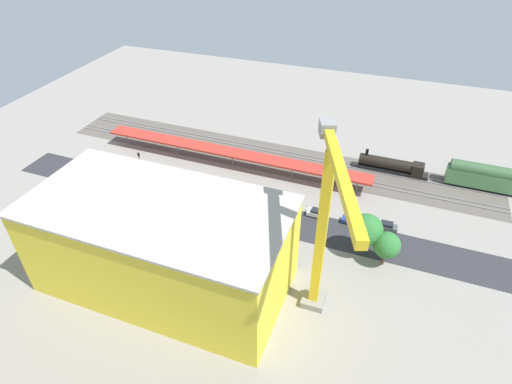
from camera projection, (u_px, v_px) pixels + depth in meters
The scene contains 22 objects.
ground_plane at pixel (240, 204), 89.91m from camera, with size 174.64×174.64×0.00m, color gray.
rail_bed at pixel (270, 157), 105.63m from camera, with size 109.15×13.99×0.01m, color #5B544C.
street_asphalt at pixel (237, 210), 88.35m from camera, with size 109.15×9.00×0.01m, color #2D2D33.
track_rails at pixel (270, 156), 105.52m from camera, with size 109.13×10.13×0.12m.
platform_canopy_near at pixel (232, 153), 99.91m from camera, with size 66.83×5.72×4.08m.
locomotive at pixel (394, 166), 98.89m from camera, with size 16.10×3.02×4.97m.
passenger_coach at pixel (494, 178), 92.37m from camera, with size 19.50×3.56×6.07m.
parked_car_0 at pixel (386, 227), 82.78m from camera, with size 4.20×1.79×1.80m.
parked_car_1 at pixel (353, 221), 84.43m from camera, with size 4.55×1.88×1.60m.
parked_car_2 at pixel (317, 213), 86.23m from camera, with size 4.17×2.06×1.67m.
parked_car_3 at pixel (280, 205), 88.37m from camera, with size 4.35×1.81×1.80m.
construction_building at pixel (163, 246), 67.85m from camera, with size 40.34×20.06×16.12m, color yellow.
construction_roof_slab at pixel (155, 206), 62.97m from camera, with size 40.94×20.66×0.40m, color #B7B2A8.
tower_crane at pixel (325, 226), 56.86m from camera, with size 9.32×22.71×30.59m.
box_truck_0 at pixel (127, 201), 87.91m from camera, with size 9.76×2.65×3.62m.
box_truck_1 at pixel (175, 216), 84.23m from camera, with size 9.01×3.09×3.14m.
street_tree_0 at pixel (387, 245), 72.92m from camera, with size 4.79×4.79×7.10m.
street_tree_1 at pixel (211, 200), 80.97m from camera, with size 6.06×6.06×9.15m.
street_tree_2 at pixel (128, 181), 87.87m from camera, with size 4.71×4.71×7.56m.
street_tree_3 at pixel (366, 230), 74.36m from camera, with size 5.98×5.98×8.84m.
street_tree_4 at pixel (155, 189), 87.02m from camera, with size 4.70×4.70×6.63m.
traffic_light at pixel (140, 161), 96.16m from camera, with size 0.50×0.36×6.37m.
Camera 1 is at (-26.73, 65.87, 55.20)m, focal length 29.38 mm.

